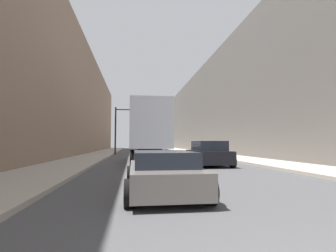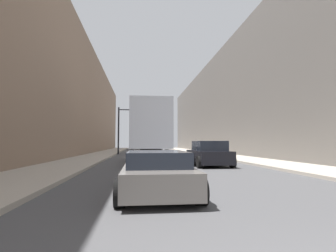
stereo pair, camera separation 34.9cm
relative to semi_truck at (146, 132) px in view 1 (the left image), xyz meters
name	(u,v)px [view 1 (the left image)]	position (x,y,z in m)	size (l,w,h in m)	color
sidewalk_right	(210,154)	(8.23, 9.68, -2.25)	(3.41, 80.00, 0.15)	#B2A899
sidewalk_left	(97,155)	(-5.15, 9.68, -2.25)	(3.41, 80.00, 0.15)	#B2A899
building_right	(246,99)	(12.93, 9.68, 4.62)	(6.00, 80.00, 13.88)	#66605B
building_left	(56,93)	(-9.85, 9.68, 4.75)	(6.00, 80.00, 14.15)	#846B56
semi_truck	(146,132)	(0.00, 0.00, 0.00)	(2.59, 12.67, 4.20)	#B2B7C1
sedan_car	(162,172)	(-0.24, -13.66, -1.73)	(2.09, 4.62, 1.20)	slate
suv_car	(208,154)	(3.68, -5.00, -1.58)	(2.20, 4.59, 1.56)	black
traffic_signal_gantry	(128,122)	(-1.70, 12.60, 1.87)	(6.54, 0.35, 6.02)	black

